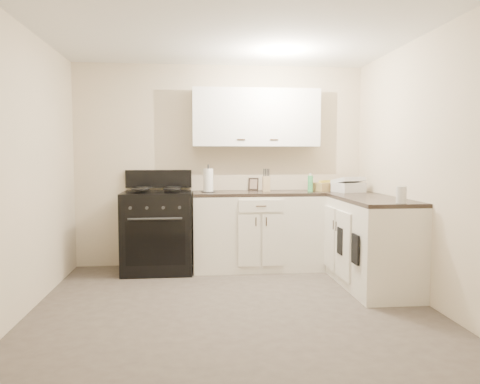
{
  "coord_description": "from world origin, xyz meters",
  "views": [
    {
      "loc": [
        -0.36,
        -4.1,
        1.37
      ],
      "look_at": [
        0.15,
        0.85,
        0.99
      ],
      "focal_mm": 35.0,
      "sensor_mm": 36.0,
      "label": 1
    }
  ],
  "objects": [
    {
      "name": "countertop_right",
      "position": [
        1.5,
        0.85,
        0.92
      ],
      "size": [
        0.6,
        1.9,
        0.04
      ],
      "primitive_type": "cube",
      "color": "black",
      "rests_on": "base_cabinets_right"
    },
    {
      "name": "countertop_grill",
      "position": [
        1.51,
        1.35,
        1.0
      ],
      "size": [
        0.38,
        0.37,
        0.11
      ],
      "primitive_type": "cube",
      "rotation": [
        0.0,
        0.0,
        0.28
      ],
      "color": "silver",
      "rests_on": "countertop_right"
    },
    {
      "name": "soap_bottle",
      "position": [
        1.08,
        1.49,
        1.04
      ],
      "size": [
        0.07,
        0.07,
        0.19
      ],
      "primitive_type": "cylinder",
      "rotation": [
        0.0,
        0.0,
        0.05
      ],
      "color": "#40A85B",
      "rests_on": "countertop_back"
    },
    {
      "name": "wall_back",
      "position": [
        0.0,
        1.8,
        1.25
      ],
      "size": [
        3.6,
        0.0,
        3.6
      ],
      "primitive_type": "plane",
      "rotation": [
        1.57,
        0.0,
        0.0
      ],
      "color": "beige",
      "rests_on": "ground"
    },
    {
      "name": "wall_right",
      "position": [
        1.8,
        0.0,
        1.25
      ],
      "size": [
        0.0,
        3.6,
        3.6
      ],
      "primitive_type": "plane",
      "rotation": [
        1.57,
        0.0,
        -1.57
      ],
      "color": "beige",
      "rests_on": "ground"
    },
    {
      "name": "glass_jar",
      "position": [
        1.55,
        0.0,
        1.02
      ],
      "size": [
        0.12,
        0.12,
        0.16
      ],
      "primitive_type": "cylinder",
      "rotation": [
        0.0,
        0.0,
        0.29
      ],
      "color": "silver",
      "rests_on": "countertop_right"
    },
    {
      "name": "paper_towel",
      "position": [
        -0.17,
        1.49,
        1.08
      ],
      "size": [
        0.13,
        0.13,
        0.28
      ],
      "primitive_type": "cylinder",
      "rotation": [
        0.0,
        0.0,
        -0.08
      ],
      "color": "white",
      "rests_on": "countertop_back"
    },
    {
      "name": "stove",
      "position": [
        -0.77,
        1.48,
        0.46
      ],
      "size": [
        0.81,
        0.69,
        0.98
      ],
      "primitive_type": "cube",
      "color": "black",
      "rests_on": "floor"
    },
    {
      "name": "countertop_back",
      "position": [
        0.43,
        1.5,
        0.92
      ],
      "size": [
        1.55,
        0.6,
        0.04
      ],
      "primitive_type": "cube",
      "color": "black",
      "rests_on": "base_cabinets_back"
    },
    {
      "name": "base_cabinets_back",
      "position": [
        0.43,
        1.5,
        0.45
      ],
      "size": [
        1.55,
        0.6,
        0.9
      ],
      "primitive_type": "cube",
      "color": "white",
      "rests_on": "floor"
    },
    {
      "name": "picture_frame",
      "position": [
        0.41,
        1.76,
        1.02
      ],
      "size": [
        0.13,
        0.08,
        0.16
      ],
      "primitive_type": "cube",
      "rotation": [
        -0.14,
        0.0,
        -0.36
      ],
      "color": "black",
      "rests_on": "countertop_back"
    },
    {
      "name": "floor",
      "position": [
        0.0,
        0.0,
        0.0
      ],
      "size": [
        3.6,
        3.6,
        0.0
      ],
      "primitive_type": "plane",
      "color": "#473F38",
      "rests_on": "ground"
    },
    {
      "name": "oven_mitt_near",
      "position": [
        1.18,
        0.15,
        0.49
      ],
      "size": [
        0.02,
        0.16,
        0.28
      ],
      "primitive_type": "cube",
      "color": "black",
      "rests_on": "base_cabinets_right"
    },
    {
      "name": "wall_front",
      "position": [
        0.0,
        -1.8,
        1.25
      ],
      "size": [
        3.6,
        0.0,
        3.6
      ],
      "primitive_type": "plane",
      "rotation": [
        -1.57,
        0.0,
        0.0
      ],
      "color": "beige",
      "rests_on": "ground"
    },
    {
      "name": "upper_cabinets",
      "position": [
        0.43,
        1.65,
        1.84
      ],
      "size": [
        1.55,
        0.3,
        0.7
      ],
      "primitive_type": "cube",
      "color": "white",
      "rests_on": "wall_back"
    },
    {
      "name": "wicker_basket",
      "position": [
        1.31,
        1.58,
        0.99
      ],
      "size": [
        0.36,
        0.31,
        0.1
      ],
      "primitive_type": "cube",
      "rotation": [
        0.0,
        0.0,
        0.41
      ],
      "color": "#A88D4F",
      "rests_on": "countertop_right"
    },
    {
      "name": "ceiling",
      "position": [
        0.0,
        0.0,
        2.5
      ],
      "size": [
        3.6,
        3.6,
        0.0
      ],
      "primitive_type": "plane",
      "color": "white",
      "rests_on": "wall_back"
    },
    {
      "name": "base_cabinets_right",
      "position": [
        1.5,
        0.85,
        0.45
      ],
      "size": [
        0.6,
        1.9,
        0.9
      ],
      "primitive_type": "cube",
      "color": "white",
      "rests_on": "floor"
    },
    {
      "name": "knife_block",
      "position": [
        0.54,
        1.53,
        1.03
      ],
      "size": [
        0.09,
        0.08,
        0.19
      ],
      "primitive_type": "cube",
      "rotation": [
        0.0,
        0.0,
        -0.02
      ],
      "color": "tan",
      "rests_on": "countertop_back"
    },
    {
      "name": "oven_mitt_far",
      "position": [
        1.18,
        0.61,
        0.48
      ],
      "size": [
        0.02,
        0.16,
        0.28
      ],
      "primitive_type": "cube",
      "color": "black",
      "rests_on": "base_cabinets_right"
    },
    {
      "name": "wall_left",
      "position": [
        -1.8,
        0.0,
        1.25
      ],
      "size": [
        0.0,
        3.6,
        3.6
      ],
      "primitive_type": "plane",
      "rotation": [
        1.57,
        0.0,
        1.57
      ],
      "color": "beige",
      "rests_on": "ground"
    }
  ]
}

